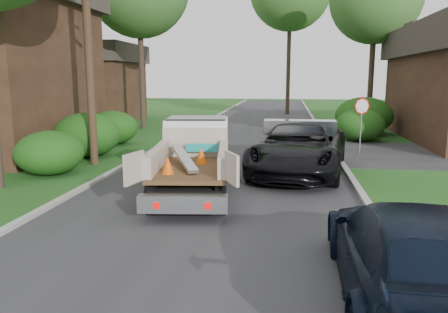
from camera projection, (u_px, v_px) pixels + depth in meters
name	position (u px, v px, depth m)	size (l,w,h in m)	color
ground	(211.00, 206.00, 11.49)	(120.00, 120.00, 0.00)	#1D4B15
road	(246.00, 147.00, 21.23)	(8.00, 90.00, 0.02)	#28282B
curb_left	(164.00, 144.00, 21.79)	(0.20, 90.00, 0.12)	#9E9E99
curb_right	(332.00, 148.00, 20.65)	(0.20, 90.00, 0.12)	#9E9E99
stop_sign	(362.00, 114.00, 19.22)	(0.71, 0.32, 2.48)	slate
utility_pole	(88.00, 27.00, 16.19)	(2.42, 1.25, 10.00)	#382619
house_left_far	(89.00, 81.00, 34.26)	(7.56, 7.56, 6.00)	#341E15
hedge_left_a	(50.00, 153.00, 15.14)	(2.34, 2.34, 1.53)	#174810
hedge_left_b	(86.00, 135.00, 18.56)	(2.86, 2.86, 1.87)	#174810
hedge_left_c	(112.00, 128.00, 22.03)	(2.60, 2.60, 1.70)	#174810
hedge_right_a	(360.00, 125.00, 23.20)	(2.60, 2.60, 1.70)	#174810
hedge_right_b	(364.00, 116.00, 25.98)	(3.38, 3.38, 2.21)	#174810
flatbed_truck	(195.00, 151.00, 13.21)	(2.93, 5.71, 2.08)	black
black_pickup	(299.00, 148.00, 15.38)	(2.97, 6.45, 1.79)	black
navy_suv	(413.00, 255.00, 6.38)	(2.17, 5.35, 1.55)	black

